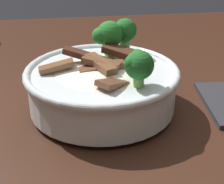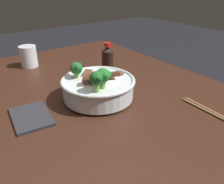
% 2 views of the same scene
% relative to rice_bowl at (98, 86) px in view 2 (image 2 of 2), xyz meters
% --- Properties ---
extents(dining_table, '(1.27, 0.98, 0.78)m').
position_rel_rice_bowl_xyz_m(dining_table, '(-0.03, -0.02, -0.16)').
color(dining_table, '#381E14').
rests_on(dining_table, ground).
extents(rice_bowl, '(0.25, 0.25, 0.13)m').
position_rel_rice_bowl_xyz_m(rice_bowl, '(0.00, 0.00, 0.00)').
color(rice_bowl, silver).
rests_on(rice_bowl, dining_table).
extents(drinking_glass, '(0.08, 0.08, 0.10)m').
position_rel_rice_bowl_xyz_m(drinking_glass, '(-0.46, -0.08, -0.01)').
color(drinking_glass, white).
rests_on(drinking_glass, dining_table).
extents(chopsticks_pair, '(0.20, 0.03, 0.01)m').
position_rel_rice_bowl_xyz_m(chopsticks_pair, '(0.28, 0.23, -0.05)').
color(chopsticks_pair, '#9E7A4C').
rests_on(chopsticks_pair, dining_table).
extents(soy_sauce_bottle, '(0.05, 0.05, 0.12)m').
position_rel_rice_bowl_xyz_m(soy_sauce_bottle, '(-0.22, 0.19, 0.00)').
color(soy_sauce_bottle, black).
rests_on(soy_sauce_bottle, dining_table).
extents(folded_napkin, '(0.16, 0.12, 0.01)m').
position_rel_rice_bowl_xyz_m(folded_napkin, '(-0.02, -0.23, -0.05)').
color(folded_napkin, '#28282D').
rests_on(folded_napkin, dining_table).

